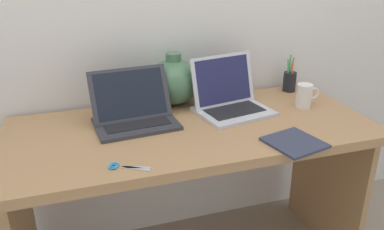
{
  "coord_description": "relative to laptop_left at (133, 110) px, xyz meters",
  "views": [
    {
      "loc": [
        -0.47,
        -1.45,
        1.45
      ],
      "look_at": [
        0.0,
        0.0,
        0.8
      ],
      "focal_mm": 37.58,
      "sensor_mm": 36.0,
      "label": 1
    }
  ],
  "objects": [
    {
      "name": "back_wall",
      "position": [
        0.22,
        0.27,
        0.39
      ],
      "size": [
        4.4,
        0.04,
        2.4
      ],
      "primitive_type": "cube",
      "color": "silver",
      "rests_on": "ground"
    },
    {
      "name": "desk",
      "position": [
        0.22,
        -0.11,
        -0.22
      ],
      "size": [
        1.51,
        0.67,
        0.75
      ],
      "color": "#AD7F51",
      "rests_on": "ground"
    },
    {
      "name": "laptop_left",
      "position": [
        0.0,
        0.0,
        0.0
      ],
      "size": [
        0.35,
        0.27,
        0.22
      ],
      "color": "#333338",
      "rests_on": "desk"
    },
    {
      "name": "laptop_right",
      "position": [
        0.44,
        0.01,
        0.0
      ],
      "size": [
        0.35,
        0.31,
        0.24
      ],
      "color": "silver",
      "rests_on": "desk"
    },
    {
      "name": "green_vase",
      "position": [
        0.22,
        0.17,
        0.05
      ],
      "size": [
        0.23,
        0.23,
        0.24
      ],
      "color": "#47704C",
      "rests_on": "desk"
    },
    {
      "name": "notebook_stack",
      "position": [
        0.54,
        -0.38,
        -0.05
      ],
      "size": [
        0.23,
        0.23,
        0.01
      ],
      "primitive_type": "cube",
      "rotation": [
        0.0,
        0.0,
        0.24
      ],
      "color": "#33384C",
      "rests_on": "desk"
    },
    {
      "name": "coffee_mug",
      "position": [
        0.79,
        -0.06,
        -0.0
      ],
      "size": [
        0.11,
        0.07,
        0.11
      ],
      "color": "white",
      "rests_on": "desk"
    },
    {
      "name": "pen_cup",
      "position": [
        0.83,
        0.16,
        -0.0
      ],
      "size": [
        0.07,
        0.07,
        0.19
      ],
      "color": "black",
      "rests_on": "desk"
    },
    {
      "name": "scissors",
      "position": [
        -0.11,
        -0.36,
        -0.06
      ],
      "size": [
        0.14,
        0.09,
        0.01
      ],
      "color": "#B7B7BC",
      "rests_on": "desk"
    }
  ]
}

